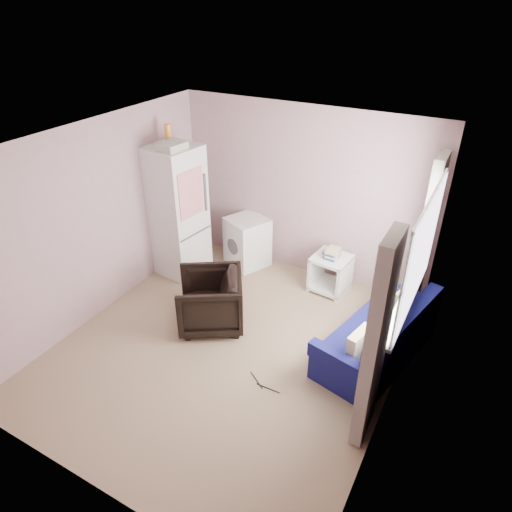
{
  "coord_description": "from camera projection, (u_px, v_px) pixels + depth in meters",
  "views": [
    {
      "loc": [
        2.32,
        -3.54,
        3.79
      ],
      "look_at": [
        0.05,
        0.6,
        1.0
      ],
      "focal_mm": 32.0,
      "sensor_mm": 36.0,
      "label": 1
    }
  ],
  "objects": [
    {
      "name": "side_table",
      "position": [
        331.0,
        271.0,
        6.47
      ],
      "size": [
        0.54,
        0.54,
        0.68
      ],
      "rotation": [
        0.0,
        0.0,
        -0.1
      ],
      "color": "silver",
      "rests_on": "ground"
    },
    {
      "name": "sofa",
      "position": [
        380.0,
        340.0,
        5.27
      ],
      "size": [
        1.12,
        1.81,
        0.75
      ],
      "rotation": [
        0.0,
        0.0,
        -0.23
      ],
      "color": "navy",
      "rests_on": "ground"
    },
    {
      "name": "fridge",
      "position": [
        177.0,
        211.0,
        6.61
      ],
      "size": [
        0.76,
        0.75,
        2.22
      ],
      "rotation": [
        0.0,
        0.0,
        -0.13
      ],
      "color": "silver",
      "rests_on": "ground"
    },
    {
      "name": "floor_cables",
      "position": [
        262.0,
        384.0,
        5.04
      ],
      "size": [
        0.43,
        0.17,
        0.01
      ],
      "rotation": [
        0.0,
        0.0,
        -0.25
      ],
      "color": "black",
      "rests_on": "ground"
    },
    {
      "name": "washing_machine",
      "position": [
        247.0,
        241.0,
        7.06
      ],
      "size": [
        0.73,
        0.73,
        0.78
      ],
      "rotation": [
        0.0,
        0.0,
        -0.42
      ],
      "color": "silver",
      "rests_on": "ground"
    },
    {
      "name": "armchair",
      "position": [
        210.0,
        298.0,
        5.75
      ],
      "size": [
        1.04,
        1.06,
        0.81
      ],
      "primitive_type": "imported",
      "rotation": [
        0.0,
        0.0,
        -1.01
      ],
      "color": "black",
      "rests_on": "ground"
    },
    {
      "name": "room",
      "position": [
        227.0,
        260.0,
        4.92
      ],
      "size": [
        3.84,
        4.24,
        2.54
      ],
      "color": "#9C8266",
      "rests_on": "ground"
    },
    {
      "name": "window_dressing",
      "position": [
        405.0,
        283.0,
        4.79
      ],
      "size": [
        0.17,
        2.62,
        2.18
      ],
      "color": "white",
      "rests_on": "ground"
    }
  ]
}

